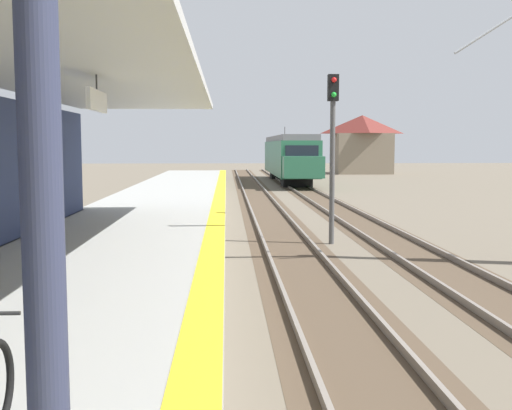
{
  "coord_description": "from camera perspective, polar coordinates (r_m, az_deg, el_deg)",
  "views": [
    {
      "loc": [
        0.04,
        1.69,
        3.04
      ],
      "look_at": [
        0.51,
        11.43,
        2.1
      ],
      "focal_mm": 43.21,
      "sensor_mm": 36.0,
      "label": 1
    }
  ],
  "objects": [
    {
      "name": "approaching_train",
      "position": [
        51.6,
        3.1,
        4.52
      ],
      "size": [
        2.93,
        19.6,
        4.76
      ],
      "color": "#286647",
      "rests_on": "ground"
    },
    {
      "name": "track_pair_nearest_platform",
      "position": [
        18.65,
        2.99,
        -3.74
      ],
      "size": [
        2.34,
        120.0,
        0.16
      ],
      "color": "#4C3D2D",
      "rests_on": "ground"
    },
    {
      "name": "track_pair_middle",
      "position": [
        19.28,
        13.11,
        -3.57
      ],
      "size": [
        2.34,
        120.0,
        0.16
      ],
      "color": "#4C3D2D",
      "rests_on": "ground"
    },
    {
      "name": "rail_signal_post",
      "position": [
        19.09,
        7.1,
        5.91
      ],
      "size": [
        0.32,
        0.34,
        5.2
      ],
      "color": "#4C4C4C",
      "rests_on": "ground"
    },
    {
      "name": "station_platform",
      "position": [
        14.76,
        -12.68,
        -4.74
      ],
      "size": [
        5.0,
        80.0,
        0.91
      ],
      "color": "#999993",
      "rests_on": "ground"
    },
    {
      "name": "distant_trackside_house",
      "position": [
        69.03,
        9.78,
        5.65
      ],
      "size": [
        6.6,
        5.28,
        6.4
      ],
      "color": "#7F705B",
      "rests_on": "ground"
    }
  ]
}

